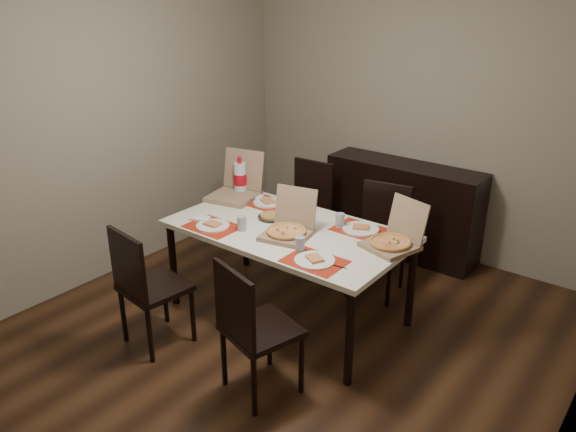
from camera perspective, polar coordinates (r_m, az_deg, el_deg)
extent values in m
cube|color=#3E2313|center=(4.40, 0.23, -11.71)|extent=(3.80, 4.00, 0.02)
cube|color=gray|center=(5.50, 13.30, 9.71)|extent=(3.80, 0.02, 2.60)
cube|color=gray|center=(5.16, -17.01, 8.52)|extent=(0.02, 4.00, 2.60)
cube|color=black|center=(5.54, 11.51, 0.74)|extent=(1.50, 0.40, 0.90)
cube|color=beige|center=(4.26, 0.00, -1.49)|extent=(1.80, 1.00, 0.04)
cylinder|color=black|center=(4.66, -11.59, -4.85)|extent=(0.06, 0.06, 0.71)
cylinder|color=black|center=(3.71, 6.27, -12.25)|extent=(0.06, 0.06, 0.71)
cylinder|color=black|center=(5.21, -4.35, -1.41)|extent=(0.06, 0.06, 0.71)
cylinder|color=black|center=(4.38, 12.40, -6.83)|extent=(0.06, 0.06, 0.71)
cube|color=black|center=(4.16, -13.35, -7.08)|extent=(0.47, 0.47, 0.04)
cube|color=black|center=(3.96, -15.99, -4.81)|extent=(0.42, 0.09, 0.46)
cylinder|color=black|center=(4.34, -16.38, -9.66)|extent=(0.04, 0.04, 0.43)
cylinder|color=black|center=(4.07, -13.85, -11.72)|extent=(0.04, 0.04, 0.43)
cylinder|color=black|center=(4.49, -12.37, -8.10)|extent=(0.04, 0.04, 0.43)
cylinder|color=black|center=(4.23, -9.66, -9.95)|extent=(0.04, 0.04, 0.43)
cube|color=black|center=(3.60, -2.70, -11.48)|extent=(0.52, 0.52, 0.04)
cube|color=black|center=(3.38, -5.48, -8.99)|extent=(0.41, 0.14, 0.46)
cylinder|color=black|center=(3.79, -6.53, -14.05)|extent=(0.04, 0.04, 0.43)
cylinder|color=black|center=(3.54, -3.46, -16.91)|extent=(0.04, 0.04, 0.43)
cylinder|color=black|center=(3.94, -1.91, -12.27)|extent=(0.04, 0.04, 0.43)
cylinder|color=black|center=(3.70, 1.37, -14.83)|extent=(0.04, 0.04, 0.43)
cube|color=black|center=(5.29, 1.45, 0.15)|extent=(0.44, 0.44, 0.04)
cube|color=black|center=(5.35, 2.60, 3.26)|extent=(0.42, 0.05, 0.46)
cylinder|color=black|center=(5.44, 4.06, -1.96)|extent=(0.04, 0.04, 0.43)
cylinder|color=black|center=(5.61, 0.91, -1.10)|extent=(0.04, 0.04, 0.43)
cylinder|color=black|center=(5.16, 1.99, -3.32)|extent=(0.04, 0.04, 0.43)
cylinder|color=black|center=(5.34, -1.25, -2.36)|extent=(0.04, 0.04, 0.43)
cube|color=black|center=(4.75, 9.01, -2.85)|extent=(0.48, 0.48, 0.04)
cube|color=black|center=(4.82, 9.96, 0.70)|extent=(0.42, 0.10, 0.46)
cylinder|color=black|center=(4.96, 11.52, -4.92)|extent=(0.04, 0.04, 0.43)
cylinder|color=black|center=(5.06, 7.63, -4.09)|extent=(0.04, 0.04, 0.43)
cylinder|color=black|center=(4.65, 10.18, -6.74)|extent=(0.04, 0.04, 0.43)
cylinder|color=black|center=(4.76, 6.06, -5.81)|extent=(0.04, 0.04, 0.43)
cube|color=#B01F0B|center=(4.31, -7.64, -1.07)|extent=(0.40, 0.30, 0.00)
cylinder|color=white|center=(4.31, -7.65, -0.97)|extent=(0.25, 0.25, 0.01)
cube|color=#E3C671|center=(4.30, -7.66, -0.79)|extent=(0.12, 0.09, 0.02)
cylinder|color=#909399|center=(4.21, -4.72, -0.76)|extent=(0.07, 0.07, 0.11)
cube|color=#B2B2B7|center=(4.41, -9.06, -0.58)|extent=(0.20, 0.04, 0.00)
cube|color=white|center=(4.44, -8.75, -0.26)|extent=(0.13, 0.13, 0.02)
cube|color=#B01F0B|center=(3.75, 2.72, -4.62)|extent=(0.40, 0.30, 0.00)
cylinder|color=white|center=(3.75, 2.72, -4.51)|extent=(0.27, 0.27, 0.01)
cube|color=#E3C671|center=(3.74, 2.72, -4.31)|extent=(0.15, 0.14, 0.02)
cylinder|color=#909399|center=(3.86, 1.22, -2.91)|extent=(0.07, 0.07, 0.11)
cube|color=#B2B2B7|center=(3.71, 4.58, -5.02)|extent=(0.20, 0.04, 0.00)
cube|color=#B01F0B|center=(4.73, -2.08, 1.28)|extent=(0.40, 0.30, 0.00)
cylinder|color=white|center=(4.72, -2.08, 1.37)|extent=(0.24, 0.24, 0.01)
cube|color=#E3C671|center=(4.72, -2.08, 1.54)|extent=(0.15, 0.13, 0.02)
cylinder|color=#909399|center=(4.59, -0.40, 1.36)|extent=(0.07, 0.07, 0.11)
cube|color=#B2B2B7|center=(4.81, -3.28, 1.65)|extent=(0.20, 0.04, 0.00)
cube|color=white|center=(4.85, -3.23, 1.97)|extent=(0.13, 0.13, 0.02)
cube|color=#B01F0B|center=(4.25, 7.39, -1.39)|extent=(0.40, 0.30, 0.00)
cylinder|color=white|center=(4.25, 7.40, -1.29)|extent=(0.28, 0.28, 0.01)
cube|color=#E3C671|center=(4.24, 7.41, -1.11)|extent=(0.15, 0.14, 0.02)
cylinder|color=#909399|center=(4.26, 5.30, -0.45)|extent=(0.07, 0.07, 0.11)
cube|color=#B2B2B7|center=(4.23, 9.56, -1.69)|extent=(0.20, 0.04, 0.00)
cube|color=white|center=(4.17, -0.40, -1.56)|extent=(0.16, 0.16, 0.02)
cube|color=#87694E|center=(4.10, -0.17, -1.94)|extent=(0.39, 0.39, 0.03)
cube|color=#87694E|center=(4.17, 0.79, 0.97)|extent=(0.33, 0.14, 0.29)
cylinder|color=#E3C671|center=(4.09, -0.17, -1.62)|extent=(0.33, 0.33, 0.02)
cube|color=#87694E|center=(3.99, 10.31, -3.03)|extent=(0.40, 0.40, 0.03)
cube|color=#87694E|center=(4.03, 12.08, -0.32)|extent=(0.33, 0.16, 0.29)
cylinder|color=#E3C671|center=(3.98, 10.33, -2.70)|extent=(0.35, 0.35, 0.02)
cube|color=#87694E|center=(4.85, -5.58, 1.98)|extent=(0.45, 0.45, 0.04)
cube|color=#87694E|center=(4.94, -4.53, 4.76)|extent=(0.39, 0.16, 0.34)
cylinder|color=black|center=(4.43, -1.62, -0.12)|extent=(0.23, 0.23, 0.01)
cylinder|color=#BB8C48|center=(4.43, -1.62, 0.06)|extent=(0.19, 0.19, 0.02)
imported|color=white|center=(4.34, 1.63, -0.53)|extent=(0.12, 0.12, 0.03)
cylinder|color=silver|center=(4.92, -4.88, 3.81)|extent=(0.11, 0.11, 0.28)
cylinder|color=#B20819|center=(4.92, -4.88, 3.75)|extent=(0.11, 0.11, 0.10)
cylinder|color=#B20819|center=(4.87, -4.95, 5.68)|extent=(0.04, 0.04, 0.05)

